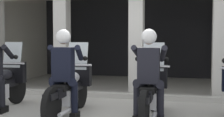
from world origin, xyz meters
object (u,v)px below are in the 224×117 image
at_px(motorcycle_far_left, 2,84).
at_px(motorcycle_center_right, 151,90).
at_px(motorcycle_center_left, 70,88).
at_px(police_officer_center_right, 149,67).
at_px(police_officer_center_left, 64,66).

relative_size(motorcycle_far_left, motorcycle_center_right, 1.00).
distance_m(motorcycle_center_left, police_officer_center_right, 1.57).
distance_m(motorcycle_center_right, police_officer_center_right, 0.52).
relative_size(motorcycle_far_left, motorcycle_center_left, 1.00).
xyz_separation_m(motorcycle_center_left, motorcycle_center_right, (1.50, 0.08, 0.00)).
height_order(motorcycle_far_left, police_officer_center_right, police_officer_center_right).
bearing_deg(motorcycle_center_left, motorcycle_far_left, -172.77).
bearing_deg(police_officer_center_right, motorcycle_center_right, 92.66).
distance_m(motorcycle_center_left, police_officer_center_left, 0.52).
distance_m(police_officer_center_left, police_officer_center_right, 1.50).
xyz_separation_m(police_officer_center_left, motorcycle_center_right, (1.50, 0.36, -0.44)).
bearing_deg(police_officer_center_left, motorcycle_center_left, 100.44).
bearing_deg(motorcycle_center_left, police_officer_center_right, 2.98).
xyz_separation_m(motorcycle_center_left, police_officer_center_left, (-0.00, -0.28, 0.44)).
height_order(motorcycle_center_left, police_officer_center_right, police_officer_center_right).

